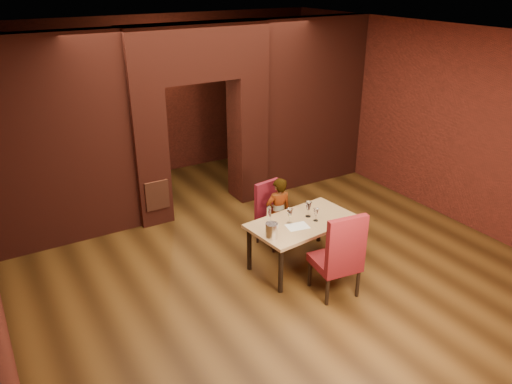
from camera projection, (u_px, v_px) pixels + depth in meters
floor at (260, 255)px, 7.58m from camera, size 8.00×8.00×0.00m
ceiling at (261, 36)px, 6.27m from camera, size 7.00×8.00×0.04m
wall_back at (157, 98)px, 10.05m from camera, size 7.00×0.04×3.20m
wall_right at (434, 120)px, 8.57m from camera, size 0.04×8.00×3.20m
pillar_left at (148, 156)px, 8.23m from camera, size 0.55×0.55×2.30m
pillar_right at (247, 138)px, 9.12m from camera, size 0.55×0.55×2.30m
lintel at (196, 52)px, 8.02m from camera, size 2.45×0.55×0.90m
wing_wall_left at (54, 144)px, 7.38m from camera, size 2.28×0.35×3.20m
wing_wall_right at (311, 104)px, 9.60m from camera, size 2.28×0.35×3.20m
vent_panel at (157, 195)px, 8.24m from camera, size 0.40×0.03×0.50m
rear_door at (141, 128)px, 10.04m from camera, size 0.90×0.08×2.10m
rear_door_frame at (142, 128)px, 10.01m from camera, size 1.02×0.04×2.22m
dining_table at (302, 243)px, 7.20m from camera, size 1.60×1.01×0.71m
chair_far at (275, 215)px, 7.70m from camera, size 0.52×0.52×1.00m
chair_near at (335, 252)px, 6.49m from camera, size 0.62×0.62×1.21m
person_seated at (278, 213)px, 7.58m from camera, size 0.44×0.31×1.15m
wine_glass_a at (290, 216)px, 6.94m from camera, size 0.09×0.09×0.22m
wine_glass_b at (308, 209)px, 7.13m from camera, size 0.09×0.09×0.23m
wine_glass_c at (316, 215)px, 7.02m from camera, size 0.08×0.08×0.19m
tasting_sheet at (297, 226)px, 6.90m from camera, size 0.34×0.27×0.00m
wine_bucket at (272, 231)px, 6.58m from camera, size 0.17×0.17×0.21m
water_bottle at (269, 215)px, 6.94m from camera, size 0.06×0.06×0.26m
potted_plant at (312, 218)px, 8.18m from camera, size 0.53×0.50×0.47m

